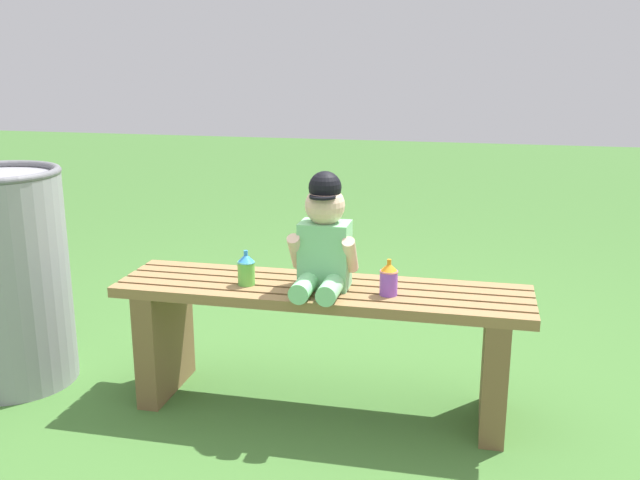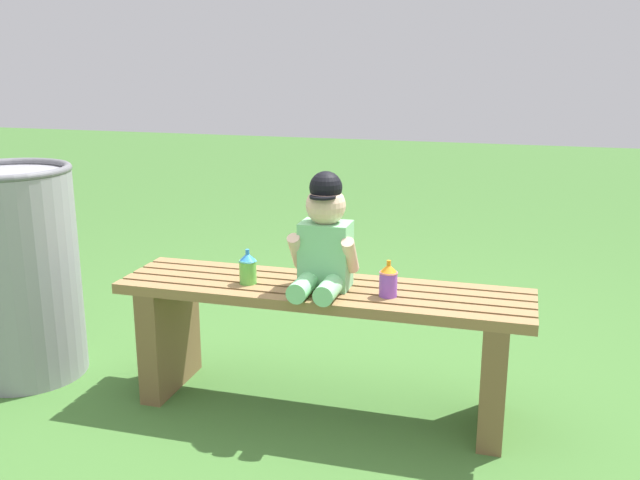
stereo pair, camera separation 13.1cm
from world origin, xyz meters
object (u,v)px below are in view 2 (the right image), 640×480
sippy_cup_left (248,267)px  trash_bin (18,272)px  child_figure (324,239)px  sippy_cup_right (388,279)px  park_bench (322,329)px

sippy_cup_left → trash_bin: trash_bin is taller
child_figure → sippy_cup_right: 0.26m
child_figure → sippy_cup_left: 0.30m
sippy_cup_left → sippy_cup_right: (0.50, 0.00, 0.00)m
trash_bin → sippy_cup_left: bearing=0.6°
park_bench → child_figure: 0.33m
park_bench → sippy_cup_right: 0.32m
child_figure → trash_bin: (-1.22, -0.03, -0.21)m
park_bench → child_figure: size_ratio=3.56×
child_figure → sippy_cup_left: (-0.27, -0.02, -0.12)m
sippy_cup_right → trash_bin: trash_bin is taller
sippy_cup_left → trash_bin: 0.96m
park_bench → sippy_cup_left: size_ratio=11.61×
sippy_cup_left → trash_bin: size_ratio=0.15×
child_figure → sippy_cup_left: size_ratio=3.26×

